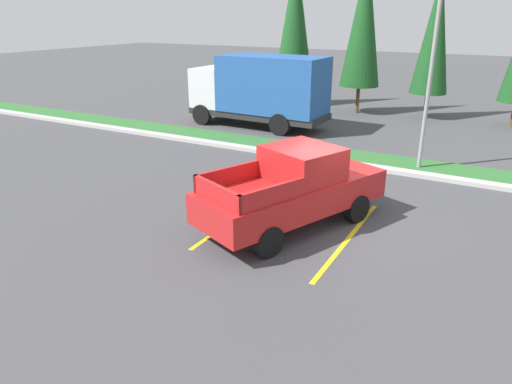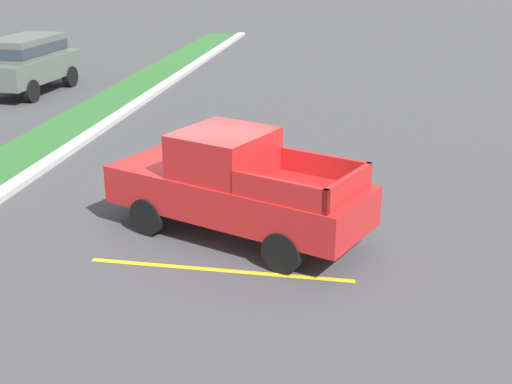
% 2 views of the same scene
% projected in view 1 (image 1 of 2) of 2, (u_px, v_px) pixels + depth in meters
% --- Properties ---
extents(ground_plane, '(120.00, 120.00, 0.00)m').
position_uv_depth(ground_plane, '(330.00, 222.00, 12.59)').
color(ground_plane, '#424244').
extents(parking_line_near, '(0.12, 4.80, 0.01)m').
position_uv_depth(parking_line_near, '(241.00, 214.00, 13.04)').
color(parking_line_near, yellow).
rests_on(parking_line_near, ground).
extents(parking_line_far, '(0.12, 4.80, 0.01)m').
position_uv_depth(parking_line_far, '(348.00, 238.00, 11.65)').
color(parking_line_far, yellow).
rests_on(parking_line_far, ground).
extents(curb_strip, '(56.00, 0.40, 0.15)m').
position_uv_depth(curb_strip, '(380.00, 169.00, 16.65)').
color(curb_strip, '#B2B2AD').
rests_on(curb_strip, ground).
extents(grass_median, '(56.00, 1.80, 0.06)m').
position_uv_depth(grass_median, '(387.00, 162.00, 17.56)').
color(grass_median, '#2D662D').
rests_on(grass_median, ground).
extents(pickup_truck_main, '(3.73, 5.54, 2.10)m').
position_uv_depth(pickup_truck_main, '(294.00, 189.00, 12.00)').
color(pickup_truck_main, black).
rests_on(pickup_truck_main, ground).
extents(cargo_truck_distant, '(6.86, 2.66, 3.40)m').
position_uv_depth(cargo_truck_distant, '(261.00, 89.00, 22.49)').
color(cargo_truck_distant, black).
rests_on(cargo_truck_distant, ground).
extents(street_light, '(0.24, 1.49, 6.27)m').
position_uv_depth(street_light, '(431.00, 64.00, 15.43)').
color(street_light, gray).
rests_on(street_light, ground).
extents(cypress_tree_leftmost, '(2.21, 2.21, 8.51)m').
position_uv_depth(cypress_tree_leftmost, '(295.00, 18.00, 26.82)').
color(cypress_tree_leftmost, brown).
rests_on(cypress_tree_leftmost, ground).
extents(cypress_tree_left_inner, '(2.15, 2.15, 8.29)m').
position_uv_depth(cypress_tree_left_inner, '(364.00, 21.00, 24.59)').
color(cypress_tree_left_inner, brown).
rests_on(cypress_tree_left_inner, ground).
extents(cypress_tree_center, '(1.90, 1.90, 7.32)m').
position_uv_depth(cypress_tree_center, '(435.00, 33.00, 23.48)').
color(cypress_tree_center, brown).
rests_on(cypress_tree_center, ground).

